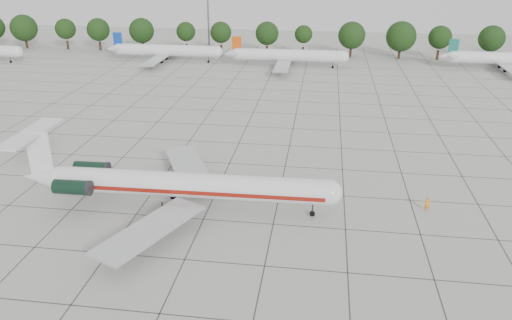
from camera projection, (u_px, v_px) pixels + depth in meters
The scene contains 8 objects.
ground at pixel (280, 192), 63.10m from camera, with size 260.00×260.00×0.00m, color #ACACA5.
apron_joints at pixel (289, 148), 76.74m from camera, with size 170.00×170.00×0.02m, color #383838.
main_airliner at pixel (172, 184), 58.07m from camera, with size 38.16×29.99×8.94m.
ground_crew at pixel (427, 204), 58.34m from camera, with size 0.66×0.44×1.82m, color orange.
bg_airliner_b at pixel (166, 51), 132.56m from camera, with size 28.24×27.20×7.40m.
bg_airliner_c at pixel (288, 56), 126.65m from camera, with size 28.24×27.20×7.40m.
bg_airliner_d at pixel (508, 59), 123.29m from camera, with size 28.24×27.20×7.40m.
tree_line at pixel (267, 33), 139.49m from camera, with size 249.86×8.44×10.22m.
Camera 1 is at (4.72, -56.20, 28.76)m, focal length 35.00 mm.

